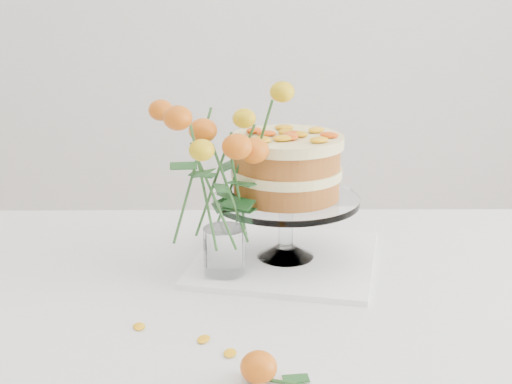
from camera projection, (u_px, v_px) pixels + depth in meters
table at (221, 343)px, 1.20m from camera, size 1.43×0.93×0.76m
napkin at (285, 259)px, 1.33m from camera, size 0.39×0.39×0.01m
cake_stand at (286, 173)px, 1.28m from camera, size 0.27×0.27×0.24m
rose_vase at (223, 158)px, 1.19m from camera, size 0.30×0.30×0.37m
loose_rose_far at (259, 367)px, 0.93m from camera, size 0.09×0.05×0.04m
stray_petal_a at (139, 327)px, 1.08m from camera, size 0.03×0.02×0.00m
stray_petal_b at (203, 339)px, 1.04m from camera, size 0.03×0.02×0.00m
stray_petal_c at (230, 353)px, 1.00m from camera, size 0.03×0.02×0.00m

